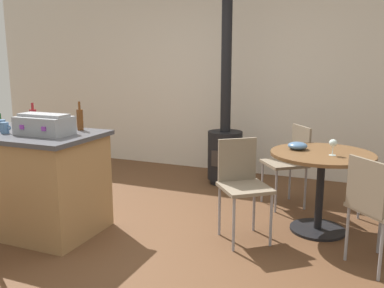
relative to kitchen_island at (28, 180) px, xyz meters
The scene contains 15 objects.
ground_plane 1.18m from the kitchen_island, ahead, with size 8.80×8.80×0.00m, color brown.
back_wall 3.09m from the kitchen_island, 68.82° to the left, with size 8.00×0.10×2.70m, color beige.
kitchen_island is the anchor object (origin of this frame).
dining_table 2.71m from the kitchen_island, 20.90° to the left, with size 0.92×0.92×0.75m.
folding_chair_near 3.02m from the kitchen_island, ahead, with size 0.57×0.57×0.87m.
folding_chair_left 2.67m from the kitchen_island, 36.00° to the left, with size 0.56×0.56×0.88m.
folding_chair_right 1.99m from the kitchen_island, 16.18° to the left, with size 0.56×0.56×0.88m.
wood_stove 2.44m from the kitchen_island, 59.18° to the left, with size 0.44×0.45×2.34m.
toolbox 0.62m from the kitchen_island, ahead, with size 0.47×0.28×0.18m.
bottle_0 0.76m from the kitchen_island, 33.79° to the left, with size 0.06×0.06×0.27m.
bottle_1 0.64m from the kitchen_island, 117.40° to the left, with size 0.07×0.07×0.23m.
cup_2 0.53m from the kitchen_island, 124.83° to the right, with size 0.11×0.07×0.10m.
cup_3 0.56m from the kitchen_island, behind, with size 0.12×0.08×0.10m.
wine_glass 2.80m from the kitchen_island, 18.54° to the left, with size 0.07×0.07×0.14m.
serving_bowl 2.54m from the kitchen_island, 23.82° to the left, with size 0.18×0.18×0.07m, color #4C7099.
Camera 1 is at (1.77, -2.99, 1.57)m, focal length 38.65 mm.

